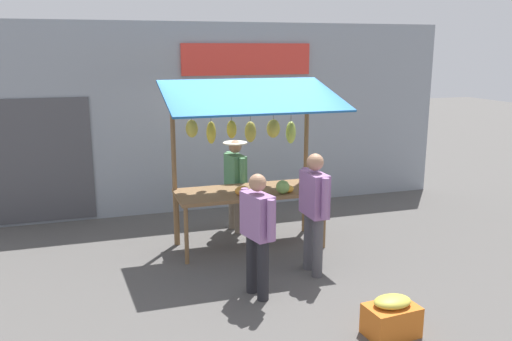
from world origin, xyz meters
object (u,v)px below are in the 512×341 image
object	(u,v)px
market_stall	(251,146)
shopper_with_ponytail	(314,205)
vendor_with_sunhat	(235,179)
shopper_in_grey_tee	(257,228)
produce_crate_near	(391,317)

from	to	relation	value
market_stall	shopper_with_ponytail	world-z (taller)	market_stall
vendor_with_sunhat	shopper_in_grey_tee	xyz separation A→B (m)	(0.38, 2.38, -0.01)
vendor_with_sunhat	produce_crate_near	bearing A→B (deg)	2.89
vendor_with_sunhat	produce_crate_near	size ratio (longest dim) A/B	2.64
market_stall	shopper_with_ponytail	bearing A→B (deg)	111.85
shopper_in_grey_tee	shopper_with_ponytail	bearing A→B (deg)	-79.24
market_stall	shopper_in_grey_tee	world-z (taller)	market_stall
market_stall	vendor_with_sunhat	bearing A→B (deg)	-86.07
shopper_in_grey_tee	vendor_with_sunhat	bearing A→B (deg)	-23.71
market_stall	shopper_in_grey_tee	bearing A→B (deg)	75.50
market_stall	produce_crate_near	distance (m)	3.30
shopper_in_grey_tee	market_stall	bearing A→B (deg)	-29.15
market_stall	produce_crate_near	world-z (taller)	market_stall
shopper_with_ponytail	produce_crate_near	size ratio (longest dim) A/B	2.85
vendor_with_sunhat	shopper_in_grey_tee	distance (m)	2.41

